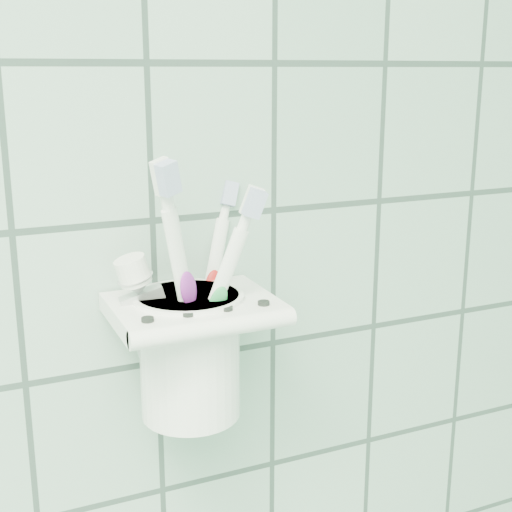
{
  "coord_description": "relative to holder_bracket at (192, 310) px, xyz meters",
  "views": [
    {
      "loc": [
        0.49,
        0.66,
        1.49
      ],
      "look_at": [
        0.68,
        1.1,
        1.36
      ],
      "focal_mm": 50.0,
      "sensor_mm": 36.0,
      "label": 1
    }
  ],
  "objects": [
    {
      "name": "toothbrush_blue",
      "position": [
        0.0,
        0.02,
        0.01
      ],
      "size": [
        0.05,
        0.04,
        0.18
      ],
      "rotation": [
        -0.26,
        0.26,
        -0.16
      ],
      "color": "white",
      "rests_on": "cup"
    },
    {
      "name": "cup",
      "position": [
        -0.0,
        0.0,
        -0.03
      ],
      "size": [
        0.09,
        0.09,
        0.1
      ],
      "color": "white",
      "rests_on": "holder_bracket"
    },
    {
      "name": "toothbrush_pink",
      "position": [
        0.01,
        0.01,
        0.02
      ],
      "size": [
        0.05,
        0.05,
        0.2
      ],
      "rotation": [
        0.08,
        -0.25,
        0.37
      ],
      "color": "white",
      "rests_on": "cup"
    },
    {
      "name": "holder_bracket",
      "position": [
        0.0,
        0.0,
        0.0
      ],
      "size": [
        0.12,
        0.1,
        0.04
      ],
      "color": "white",
      "rests_on": "wall_back"
    },
    {
      "name": "toothbrush_orange",
      "position": [
        -0.02,
        -0.0,
        0.01
      ],
      "size": [
        0.06,
        0.03,
        0.18
      ],
      "rotation": [
        0.11,
        0.34,
        -0.06
      ],
      "color": "white",
      "rests_on": "cup"
    },
    {
      "name": "toothpaste_tube",
      "position": [
        -0.01,
        0.01,
        -0.01
      ],
      "size": [
        0.06,
        0.03,
        0.13
      ],
      "rotation": [
        0.05,
        -0.27,
        -0.1
      ],
      "color": "silver",
      "rests_on": "cup"
    }
  ]
}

